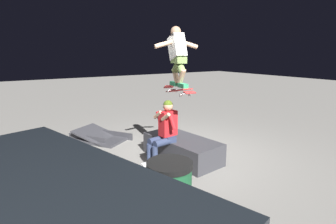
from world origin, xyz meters
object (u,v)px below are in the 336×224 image
(ledge_box_main, at_px, (182,148))
(person_sitting_on_ledge, at_px, (164,130))
(skater_airborne, at_px, (177,54))
(trash_bin, at_px, (170,200))
(kicker_ramp, at_px, (101,138))
(skateboard, at_px, (178,90))

(ledge_box_main, xyz_separation_m, person_sitting_on_ledge, (-0.01, 0.45, 0.48))
(person_sitting_on_ledge, distance_m, skater_airborne, 1.49)
(skater_airborne, bearing_deg, trash_bin, 143.22)
(person_sitting_on_ledge, xyz_separation_m, kicker_ramp, (2.14, 0.58, -0.65))
(person_sitting_on_ledge, bearing_deg, trash_bin, 149.76)
(kicker_ramp, height_order, trash_bin, trash_bin)
(kicker_ramp, relative_size, trash_bin, 1.56)
(ledge_box_main, xyz_separation_m, skater_airborne, (-0.09, 0.20, 1.95))
(skater_airborne, height_order, trash_bin, skater_airborne)
(skateboard, height_order, kicker_ramp, skateboard)
(person_sitting_on_ledge, relative_size, skater_airborne, 1.15)
(skateboard, xyz_separation_m, skater_airborne, (0.06, -0.01, 0.69))
(ledge_box_main, distance_m, person_sitting_on_ledge, 0.66)
(ledge_box_main, distance_m, skater_airborne, 1.96)
(skateboard, bearing_deg, skater_airborne, -9.27)
(kicker_ramp, xyz_separation_m, trash_bin, (-4.06, 0.54, 0.43))
(skateboard, relative_size, skater_airborne, 0.93)
(ledge_box_main, bearing_deg, kicker_ramp, 25.81)
(ledge_box_main, bearing_deg, skater_airborne, 114.68)
(person_sitting_on_ledge, xyz_separation_m, skater_airborne, (-0.08, -0.26, 1.47))
(skater_airborne, relative_size, kicker_ramp, 0.74)
(person_sitting_on_ledge, bearing_deg, ledge_box_main, -88.74)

